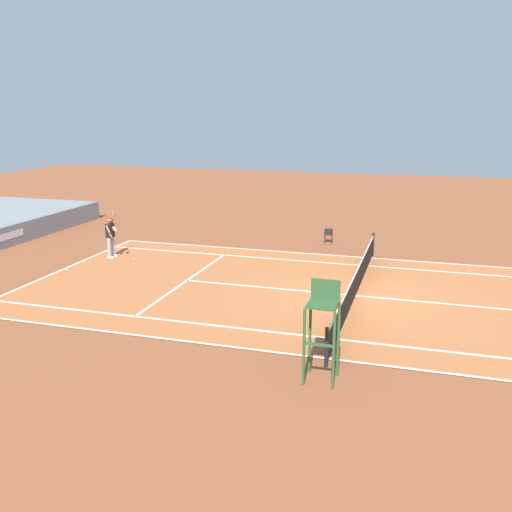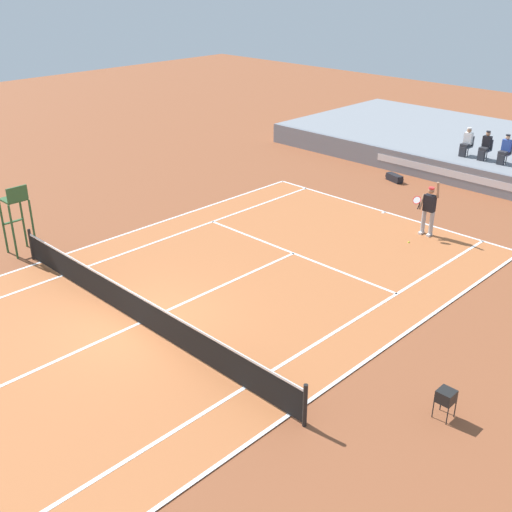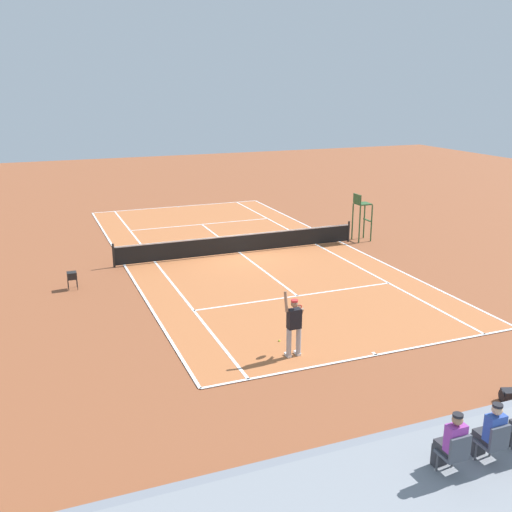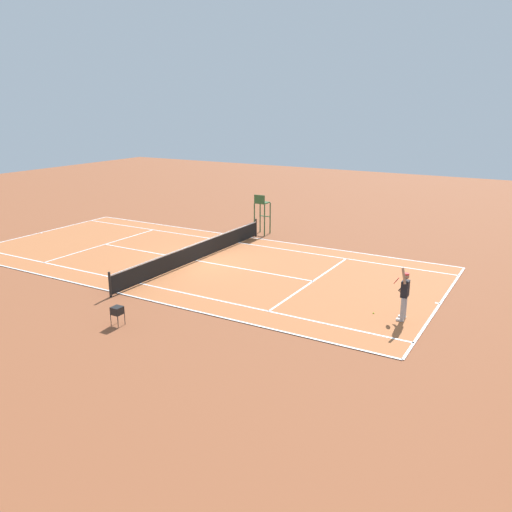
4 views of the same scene
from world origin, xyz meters
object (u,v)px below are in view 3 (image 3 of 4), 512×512
(spectator_seated_2, at_px, (491,433))
(tennis_ball, at_px, (279,341))
(tennis_player, at_px, (294,326))
(ball_hopper, at_px, (72,275))
(spectator_seated_3, at_px, (452,444))
(umpire_chair, at_px, (361,211))

(spectator_seated_2, xyz_separation_m, tennis_ball, (0.58, -8.35, -1.58))
(tennis_ball, bearing_deg, tennis_player, 88.80)
(tennis_ball, bearing_deg, ball_hopper, -53.57)
(spectator_seated_3, height_order, ball_hopper, spectator_seated_3)
(spectator_seated_2, xyz_separation_m, ball_hopper, (6.19, -15.95, -1.05))
(spectator_seated_3, bearing_deg, tennis_player, -92.27)
(spectator_seated_2, height_order, ball_hopper, spectator_seated_2)
(spectator_seated_2, distance_m, tennis_player, 7.31)
(ball_hopper, bearing_deg, spectator_seated_2, 111.20)
(tennis_player, xyz_separation_m, umpire_chair, (-8.97, -11.02, 0.56))
(spectator_seated_3, distance_m, tennis_player, 7.29)
(spectator_seated_2, relative_size, ball_hopper, 1.81)
(spectator_seated_3, height_order, umpire_chair, umpire_chair)
(spectator_seated_3, relative_size, ball_hopper, 1.81)
(spectator_seated_2, distance_m, spectator_seated_3, 0.89)
(spectator_seated_2, height_order, spectator_seated_3, same)
(spectator_seated_2, bearing_deg, tennis_player, -85.23)
(spectator_seated_3, distance_m, ball_hopper, 16.83)
(spectator_seated_2, bearing_deg, spectator_seated_3, 0.00)
(spectator_seated_2, relative_size, tennis_player, 0.61)
(umpire_chair, distance_m, ball_hopper, 14.77)
(umpire_chair, bearing_deg, spectator_seated_3, 63.14)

